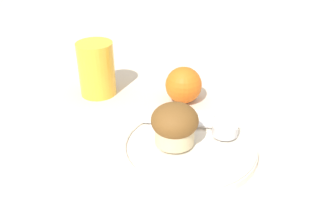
{
  "coord_description": "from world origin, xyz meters",
  "views": [
    {
      "loc": [
        -0.16,
        -0.52,
        0.4
      ],
      "look_at": [
        -0.04,
        0.04,
        0.06
      ],
      "focal_mm": 40.0,
      "sensor_mm": 36.0,
      "label": 1
    }
  ],
  "objects_px": {
    "butter_knife": "(180,122)",
    "juice_glass": "(97,69)",
    "orange_fruit": "(184,85)",
    "muffin": "(175,124)"
  },
  "relations": [
    {
      "from": "butter_knife",
      "to": "juice_glass",
      "type": "relative_size",
      "value": 1.45
    },
    {
      "from": "orange_fruit",
      "to": "juice_glass",
      "type": "xyz_separation_m",
      "value": [
        -0.18,
        0.08,
        0.02
      ]
    },
    {
      "from": "orange_fruit",
      "to": "juice_glass",
      "type": "relative_size",
      "value": 0.66
    },
    {
      "from": "butter_knife",
      "to": "muffin",
      "type": "bearing_deg",
      "value": -92.0
    },
    {
      "from": "muffin",
      "to": "butter_knife",
      "type": "relative_size",
      "value": 0.47
    },
    {
      "from": "muffin",
      "to": "butter_knife",
      "type": "bearing_deg",
      "value": 67.93
    },
    {
      "from": "muffin",
      "to": "orange_fruit",
      "type": "xyz_separation_m",
      "value": [
        0.06,
        0.17,
        -0.02
      ]
    },
    {
      "from": "butter_knife",
      "to": "orange_fruit",
      "type": "xyz_separation_m",
      "value": [
        0.04,
        0.12,
        0.02
      ]
    },
    {
      "from": "muffin",
      "to": "orange_fruit",
      "type": "bearing_deg",
      "value": 71.07
    },
    {
      "from": "muffin",
      "to": "orange_fruit",
      "type": "height_order",
      "value": "muffin"
    }
  ]
}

